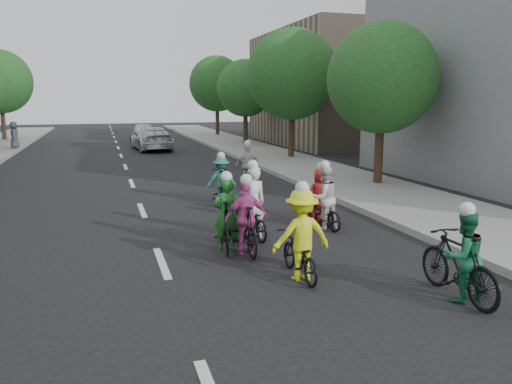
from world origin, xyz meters
name	(u,v)px	position (x,y,z in m)	size (l,w,h in m)	color
ground	(162,263)	(0.00, 0.00, 0.00)	(120.00, 120.00, 0.00)	black
sidewalk_right	(320,173)	(8.00, 10.00, 0.07)	(4.00, 80.00, 0.15)	gray
curb_right	(278,174)	(6.05, 10.00, 0.09)	(0.18, 80.00, 0.18)	#999993
bldg_se	(342,88)	(16.00, 24.00, 4.00)	(10.00, 14.00, 8.00)	gray
tree_l_5	(0,82)	(-8.20, 33.00, 4.52)	(4.80, 4.80, 6.93)	black
tree_r_0	(382,78)	(8.80, 6.60, 3.96)	(4.00, 4.00, 5.97)	black
tree_r_1	(292,74)	(8.80, 15.60, 4.52)	(4.80, 4.80, 6.93)	black
tree_r_2	(245,88)	(8.80, 24.60, 3.96)	(4.00, 4.00, 5.97)	black
tree_r_3	(217,84)	(8.80, 33.60, 4.52)	(4.80, 4.80, 6.93)	black
cyclist_0	(252,213)	(2.27, 1.24, 0.60)	(0.75, 1.65, 1.87)	black
cyclist_1	(460,262)	(4.44, -3.29, 0.64)	(0.73, 1.90, 1.65)	black
cyclist_2	(301,243)	(2.32, -1.64, 0.68)	(1.08, 1.58, 1.82)	black
cyclist_3	(246,224)	(1.80, 0.14, 0.64)	(0.92, 1.78, 1.72)	black
cyclist_4	(320,201)	(4.41, 2.14, 0.57)	(0.74, 1.85, 1.63)	black
cyclist_5	(226,221)	(1.46, 0.54, 0.63)	(0.89, 1.95, 1.74)	black
cyclist_6	(323,204)	(4.23, 1.55, 0.63)	(0.88, 1.60, 1.75)	black
cyclist_7	(221,183)	(2.52, 5.50, 0.63)	(1.01, 1.83, 1.61)	black
cyclist_8	(247,170)	(4.17, 8.21, 0.59)	(0.96, 1.70, 1.72)	black
follow_car_lead	(151,138)	(2.01, 22.81, 0.75)	(2.09, 5.14, 1.49)	silver
follow_car_trail	(144,132)	(2.09, 29.46, 0.73)	(1.73, 4.31, 1.47)	silver
spectator_2	(14,135)	(-6.30, 25.01, 1.00)	(0.83, 0.54, 1.69)	#43434E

